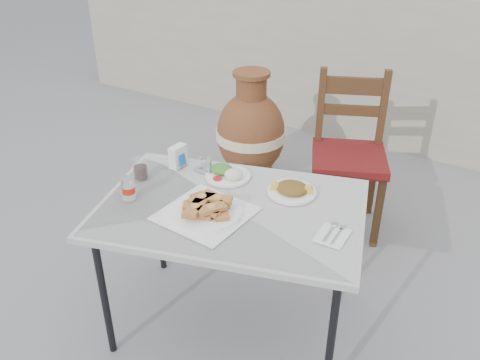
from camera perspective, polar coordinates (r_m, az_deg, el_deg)
The scene contains 13 objects.
ground at distance 2.55m, azimuth -4.33°, elevation -16.38°, with size 80.00×80.00×0.00m, color slate.
cafe_table at distance 2.18m, azimuth -1.00°, elevation -3.96°, with size 1.28×1.03×0.68m.
pide_plate at distance 2.09m, azimuth -3.91°, elevation -3.09°, with size 0.37×0.37×0.07m.
salad_rice_plate at distance 2.35m, azimuth -1.43°, elevation 0.76°, with size 0.21×0.21×0.05m.
salad_chopped_plate at distance 2.24m, azimuth 5.84°, elevation -1.06°, with size 0.22×0.22×0.05m.
soda_can at distance 2.22m, azimuth -12.43°, elevation -0.95°, with size 0.06×0.06×0.10m.
cola_glass at distance 2.38m, azimuth -11.11°, elevation 1.15°, with size 0.07×0.07×0.10m.
napkin_holder at distance 2.45m, azimuth -6.97°, elevation 2.66°, with size 0.06×0.09×0.11m.
condiment_caddy at distance 2.41m, azimuth -3.76°, elevation 1.61°, with size 0.10×0.09×0.07m.
cutlery_napkin at distance 2.01m, azimuth 10.41°, elevation -5.94°, with size 0.12×0.16×0.01m.
chair at distance 3.06m, azimuth 12.12°, elevation 3.04°, with size 0.55×0.55×0.95m.
terracotta_urn at distance 3.47m, azimuth 1.22°, elevation 5.12°, with size 0.47×0.47×0.83m.
back_wall at distance 4.24m, azimuth 15.39°, elevation 11.83°, with size 6.00×0.25×1.20m, color #A7A18B.
Camera 1 is at (1.06, -1.41, 1.84)m, focal length 38.00 mm.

